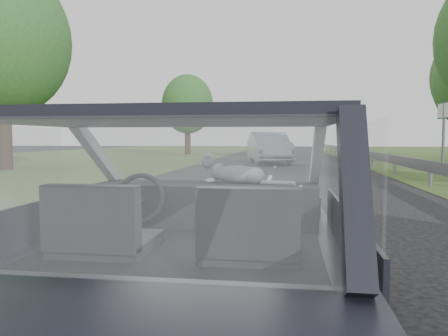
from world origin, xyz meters
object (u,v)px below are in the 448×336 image
(cat, at_px, (238,173))
(highway_sign, at_px, (443,136))
(subject_car, at_px, (186,241))
(other_car, at_px, (269,148))

(cat, bearing_deg, highway_sign, 78.04)
(subject_car, height_order, cat, subject_car)
(other_car, distance_m, highway_sign, 8.30)
(highway_sign, bearing_deg, subject_car, -118.80)
(subject_car, xyz_separation_m, cat, (0.23, 0.66, 0.35))
(cat, xyz_separation_m, highway_sign, (6.69, 16.00, 0.33))
(subject_car, height_order, other_car, other_car)
(subject_car, distance_m, other_car, 20.53)
(other_car, relative_size, highway_sign, 1.81)
(cat, xyz_separation_m, other_car, (-0.63, 19.86, -0.24))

